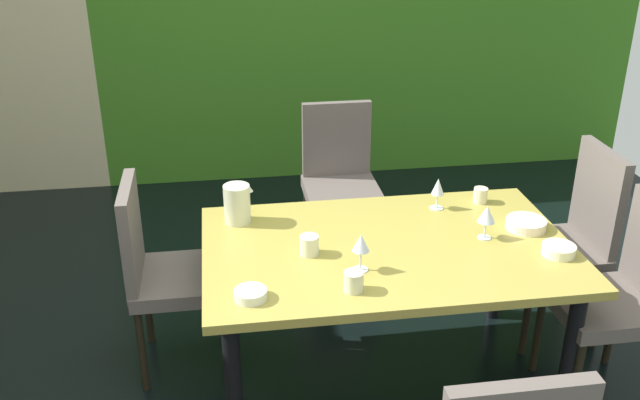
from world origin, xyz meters
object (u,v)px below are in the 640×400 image
(chair_left_far, at_px, (162,267))
(cup_rear, at_px, (480,195))
(cup_north, at_px, (309,245))
(wine_glass_near_shelf, at_px, (438,188))
(pitcher_center, at_px, (237,204))
(chair_right_near, at_px, (624,291))
(serving_bowl_west, at_px, (559,250))
(cup_front, at_px, (354,281))
(chair_right_far, at_px, (571,234))
(serving_bowl_right, at_px, (251,294))
(serving_bowl_corner, at_px, (526,224))
(wine_glass_east, at_px, (361,244))
(dining_table, at_px, (387,261))
(chair_head_far, at_px, (340,175))
(wine_glass_near_window, at_px, (487,215))

(chair_left_far, bearing_deg, cup_rear, 94.19)
(cup_north, bearing_deg, wine_glass_near_shelf, 28.14)
(pitcher_center, bearing_deg, chair_left_far, -168.29)
(chair_left_far, height_order, chair_right_near, chair_left_far)
(serving_bowl_west, relative_size, pitcher_center, 0.77)
(wine_glass_near_shelf, distance_m, cup_front, 0.88)
(chair_right_far, bearing_deg, cup_front, 115.99)
(serving_bowl_right, xyz_separation_m, cup_north, (0.27, 0.32, 0.02))
(cup_front, bearing_deg, serving_bowl_west, 9.45)
(serving_bowl_right, xyz_separation_m, cup_front, (0.40, -0.00, 0.02))
(serving_bowl_corner, relative_size, cup_north, 2.15)
(chair_right_near, height_order, serving_bowl_corner, chair_right_near)
(serving_bowl_west, relative_size, cup_front, 1.75)
(wine_glass_east, height_order, pitcher_center, pitcher_center)
(cup_front, bearing_deg, wine_glass_near_shelf, 51.25)
(dining_table, bearing_deg, cup_front, -122.69)
(chair_head_far, xyz_separation_m, serving_bowl_right, (-0.62, -1.56, 0.19))
(dining_table, relative_size, wine_glass_near_shelf, 10.34)
(chair_right_near, bearing_deg, chair_head_far, 34.49)
(wine_glass_near_shelf, xyz_separation_m, serving_bowl_west, (0.38, -0.53, -0.09))
(chair_left_far, relative_size, serving_bowl_right, 7.46)
(chair_right_far, xyz_separation_m, chair_head_far, (-1.01, 0.96, -0.01))
(wine_glass_east, bearing_deg, chair_right_near, -3.12)
(cup_rear, bearing_deg, dining_table, -146.50)
(chair_right_near, relative_size, wine_glass_east, 5.85)
(dining_table, distance_m, pitcher_center, 0.74)
(wine_glass_near_shelf, relative_size, serving_bowl_corner, 0.85)
(wine_glass_near_window, distance_m, serving_bowl_corner, 0.25)
(chair_right_near, relative_size, cup_north, 11.12)
(chair_head_far, distance_m, pitcher_center, 1.12)
(dining_table, bearing_deg, serving_bowl_corner, 5.58)
(wine_glass_east, xyz_separation_m, serving_bowl_right, (-0.46, -0.15, -0.10))
(wine_glass_near_shelf, bearing_deg, serving_bowl_west, -54.07)
(wine_glass_near_shelf, distance_m, cup_north, 0.77)
(wine_glass_near_shelf, distance_m, wine_glass_near_window, 0.35)
(cup_front, bearing_deg, serving_bowl_corner, 24.75)
(chair_left_far, distance_m, chair_head_far, 1.39)
(pitcher_center, bearing_deg, dining_table, -27.29)
(chair_left_far, height_order, serving_bowl_right, chair_left_far)
(serving_bowl_right, height_order, cup_rear, cup_rear)
(cup_front, height_order, cup_north, cup_north)
(serving_bowl_right, distance_m, cup_north, 0.42)
(chair_right_near, height_order, chair_head_far, chair_head_far)
(chair_left_far, height_order, wine_glass_near_shelf, chair_left_far)
(serving_bowl_west, bearing_deg, serving_bowl_right, -173.38)
(chair_head_far, xyz_separation_m, wine_glass_near_shelf, (0.33, -0.88, 0.28))
(chair_right_near, bearing_deg, serving_bowl_right, 93.13)
(chair_head_far, relative_size, wine_glass_east, 5.90)
(serving_bowl_right, height_order, cup_front, cup_front)
(wine_glass_near_shelf, bearing_deg, dining_table, -134.07)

